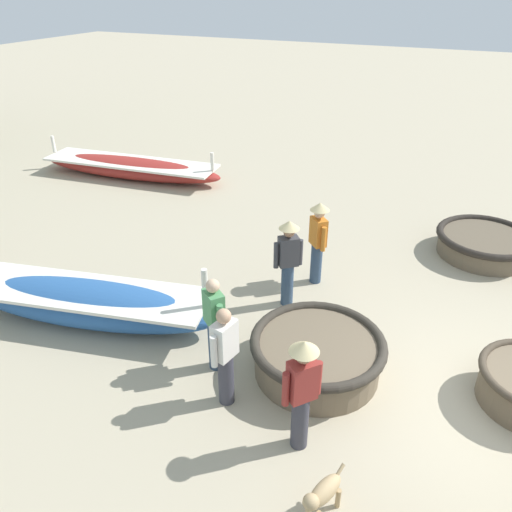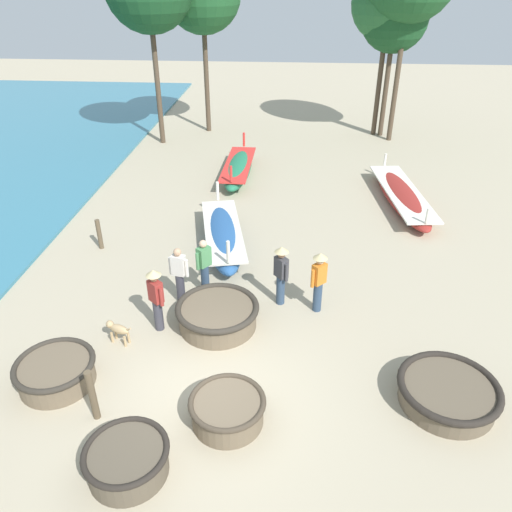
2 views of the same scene
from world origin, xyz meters
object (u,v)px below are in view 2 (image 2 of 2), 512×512
(coracle_front_left, at_px, (227,409))
(coracle_far_right, at_px, (218,314))
(long_boat_white_hull, at_px, (238,169))
(mooring_post_shoreline, at_px, (99,234))
(fisherman_hauling, at_px, (156,296))
(tree_tall_back, at_px, (395,19))
(fisherman_standing_left, at_px, (319,278))
(dog, at_px, (118,329))
(coracle_front_right, at_px, (56,371))
(long_boat_red_hull, at_px, (402,196))
(fisherman_standing_right, at_px, (204,265))
(long_boat_ochre_hull, at_px, (223,236))
(fisherman_by_coracle, at_px, (281,272))
(mooring_post_mid_beach, at_px, (92,395))
(tree_right_mid, at_px, (389,3))
(fisherman_with_hat, at_px, (179,274))
(coracle_far_left, at_px, (448,392))
(coracle_beside_post, at_px, (127,460))

(coracle_front_left, bearing_deg, coracle_far_right, 101.75)
(long_boat_white_hull, xyz_separation_m, mooring_post_shoreline, (-3.61, -6.29, 0.13))
(fisherman_hauling, xyz_separation_m, tree_tall_back, (7.50, 16.37, 4.48))
(fisherman_standing_left, xyz_separation_m, tree_tall_back, (3.70, 15.32, 4.48))
(coracle_far_right, distance_m, mooring_post_shoreline, 5.45)
(coracle_front_left, relative_size, dog, 2.25)
(coracle_front_right, relative_size, long_boat_red_hull, 0.29)
(fisherman_standing_left, xyz_separation_m, fisherman_standing_right, (-2.95, 0.60, -0.12))
(long_boat_ochre_hull, relative_size, fisherman_by_coracle, 2.78)
(mooring_post_mid_beach, distance_m, tree_right_mid, 21.49)
(coracle_front_left, xyz_separation_m, fisherman_standing_left, (1.81, 3.73, 0.65))
(fisherman_with_hat, bearing_deg, tree_tall_back, 64.59)
(coracle_front_right, bearing_deg, mooring_post_shoreline, 100.52)
(coracle_far_left, distance_m, fisherman_standing_left, 3.92)
(tree_tall_back, bearing_deg, long_boat_white_hull, -136.48)
(dog, height_order, tree_right_mid, tree_right_mid)
(coracle_far_right, distance_m, fisherman_by_coracle, 1.92)
(fisherman_by_coracle, bearing_deg, coracle_beside_post, -115.18)
(coracle_far_right, xyz_separation_m, fisherman_standing_left, (2.42, 0.82, 0.62))
(coracle_front_left, height_order, fisherman_with_hat, fisherman_with_hat)
(fisherman_with_hat, xyz_separation_m, fisherman_by_coracle, (2.58, 0.10, 0.12))
(coracle_front_right, height_order, fisherman_standing_right, fisherman_standing_right)
(fisherman_with_hat, distance_m, mooring_post_shoreline, 4.01)
(mooring_post_shoreline, bearing_deg, fisherman_standing_right, -30.27)
(fisherman_by_coracle, xyz_separation_m, fisherman_hauling, (-2.87, -1.28, 0.00))
(tree_right_mid, bearing_deg, fisherman_by_coracle, -105.79)
(mooring_post_mid_beach, bearing_deg, fisherman_with_hat, 77.90)
(tree_tall_back, bearing_deg, fisherman_hauling, -114.62)
(fisherman_with_hat, bearing_deg, tree_right_mid, 65.81)
(fisherman_standing_left, bearing_deg, coracle_far_left, -49.59)
(coracle_far_right, height_order, fisherman_by_coracle, fisherman_by_coracle)
(long_boat_ochre_hull, height_order, fisherman_standing_left, fisherman_standing_left)
(long_boat_white_hull, relative_size, dog, 6.91)
(coracle_far_right, height_order, fisherman_with_hat, fisherman_with_hat)
(coracle_beside_post, xyz_separation_m, coracle_far_left, (5.89, 2.04, -0.04))
(coracle_front_right, distance_m, long_boat_red_hull, 13.17)
(coracle_far_left, relative_size, tree_right_mid, 0.26)
(fisherman_with_hat, distance_m, tree_tall_back, 17.43)
(fisherman_with_hat, xyz_separation_m, fisherman_standing_left, (3.52, -0.14, 0.12))
(long_boat_white_hull, relative_size, fisherman_by_coracle, 2.73)
(fisherman_with_hat, xyz_separation_m, dog, (-1.11, -1.74, -0.46))
(fisherman_hauling, bearing_deg, mooring_post_mid_beach, -101.40)
(mooring_post_shoreline, bearing_deg, coracle_front_left, -53.60)
(coracle_far_left, relative_size, tree_tall_back, 0.29)
(coracle_far_right, relative_size, long_boat_white_hull, 0.44)
(fisherman_by_coracle, distance_m, mooring_post_shoreline, 6.17)
(long_boat_white_hull, relative_size, tree_right_mid, 0.58)
(fisherman_with_hat, height_order, fisherman_by_coracle, fisherman_by_coracle)
(mooring_post_mid_beach, xyz_separation_m, tree_tall_back, (8.06, 19.15, 4.85))
(coracle_beside_post, relative_size, fisherman_by_coracle, 0.89)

